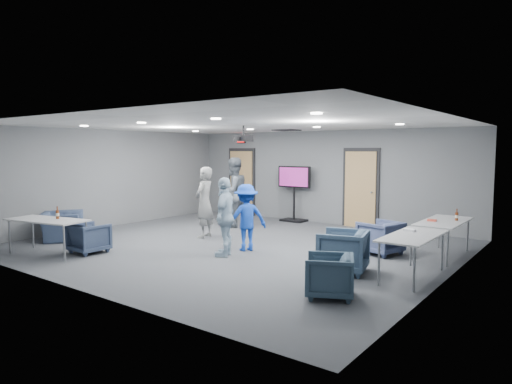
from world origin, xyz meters
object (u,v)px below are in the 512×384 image
Objects in this scene: chair_right_a at (380,237)px; table_front_left at (47,222)px; person_a at (204,202)px; chair_right_c at (329,276)px; chair_front_a at (89,238)px; person_c at (225,217)px; table_right_b at (413,238)px; person_d at (246,217)px; chair_front_b at (61,226)px; bottle_front at (57,214)px; chair_right_b at (343,251)px; table_right_a at (444,223)px; tv_stand at (294,190)px; person_b at (233,192)px; projector at (243,138)px; bottle_right at (457,216)px.

table_front_left is (-5.47, -4.12, 0.34)m from chair_right_a.
person_a is at bearing 56.71° from table_front_left.
chair_right_a is 3.14m from chair_right_c.
chair_right_c is at bearing -175.27° from chair_front_a.
person_c is 3.63m from table_right_b.
person_d is 0.83× the size of table_right_b.
bottle_front is (1.33, -0.84, 0.50)m from chair_front_b.
table_front_left is at bearing -80.79° from chair_right_b.
chair_right_b is 3.14× the size of bottle_front.
table_right_a is 1.07× the size of tv_stand.
person_a is at bearing 84.17° from table_right_b.
table_right_a is 1.90m from table_right_b.
person_a is at bearing -96.87° from tv_stand.
person_b is 1.90× the size of chair_front_b.
projector reaches higher than table_front_left.
person_a reaches higher than chair_right_b.
person_b is 6.08m from table_right_b.
bottle_front is at bearing 46.77° from chair_front_a.
chair_right_a is 2.90× the size of bottle_front.
person_d reaches higher than chair_right_b.
chair_right_a is 3.12× the size of bottle_right.
bottle_front is at bearing 2.59° from person_b.
chair_front_a is at bearing -30.52° from person_a.
person_c is 3.23m from chair_right_a.
person_a is 1.22× the size of person_d.
projector is at bearing -160.34° from bottle_right.
projector is (2.40, 3.14, 1.58)m from bottle_front.
person_b is 2.71m from projector.
person_a is 2.11× the size of chair_right_b.
bottle_front is 0.69× the size of projector.
person_d is 1.87× the size of chair_right_a.
chair_right_c is (4.60, -2.27, -0.55)m from person_a.
projector reaches higher than table_right_b.
chair_right_c is (0.45, -1.37, -0.06)m from chair_right_b.
person_b reaches higher than chair_front_a.
person_d is at bearing 30.60° from table_front_left.
chair_front_b is at bearing -49.84° from chair_right_a.
bottle_front reaches higher than chair_right_a.
table_front_left is at bearing 47.74° from chair_front_a.
chair_front_b is 8.85m from bottle_right.
chair_front_b is at bearing 147.73° from bottle_front.
person_c reaches higher than chair_front_a.
chair_right_c is 3.93m from bottle_right.
chair_front_a is at bearing -82.61° from person_c.
person_c is at bearing 125.54° from table_right_a.
chair_right_c is 0.42× the size of tv_stand.
projector is (1.63, -1.61, 1.44)m from person_b.
bottle_right is at bearing 132.97° from chair_right_a.
chair_front_b is at bearing -34.81° from person_d.
person_c is 2.32× the size of chair_front_a.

